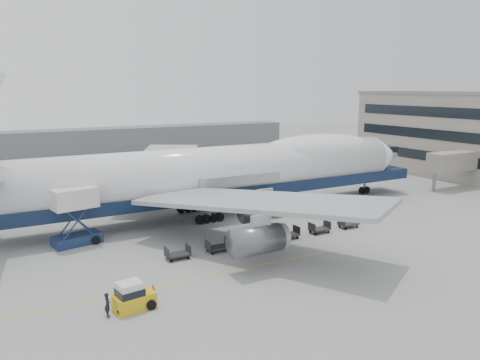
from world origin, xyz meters
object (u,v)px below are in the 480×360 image
ground_worker (107,305)px  catering_truck (75,213)px  airliner (225,171)px  baggage_tug (132,297)px

ground_worker → catering_truck: bearing=-1.3°
airliner → ground_worker: bearing=-133.9°
catering_truck → baggage_tug: (0.91, -17.40, -2.47)m
airliner → catering_truck: size_ratio=11.06×
airliner → catering_truck: airliner is taller
airliner → ground_worker: airliner is taller
ground_worker → airliner: bearing=-42.0°
airliner → baggage_tug: 28.20m
baggage_tug → ground_worker: (-1.87, -0.18, -0.07)m
baggage_tug → ground_worker: size_ratio=1.77×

